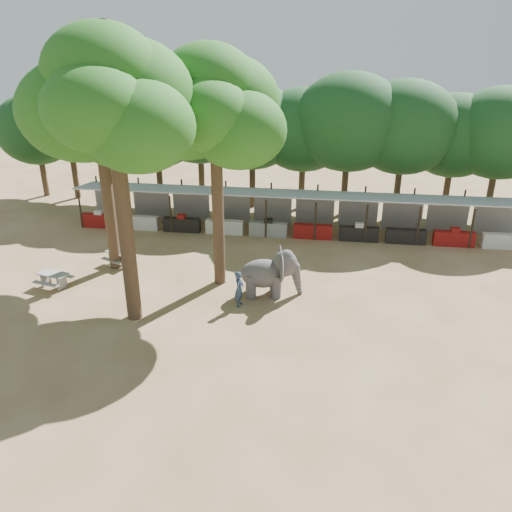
# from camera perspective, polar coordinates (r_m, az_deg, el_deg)

# --- Properties ---
(ground) EXTENTS (100.00, 100.00, 0.00)m
(ground) POSITION_cam_1_polar(r_m,az_deg,el_deg) (19.95, 0.75, -11.12)
(ground) COLOR brown
(ground) RESTS_ON ground
(vendor_stalls) EXTENTS (28.00, 2.99, 2.80)m
(vendor_stalls) POSITION_cam_1_polar(r_m,az_deg,el_deg) (31.88, 4.13, 4.76)
(vendor_stalls) COLOR #9A9DA1
(vendor_stalls) RESTS_ON ground
(yard_tree_left) EXTENTS (7.10, 6.90, 11.02)m
(yard_tree_left) POSITION_cam_1_polar(r_m,az_deg,el_deg) (26.27, -17.77, 15.51)
(yard_tree_left) COLOR #332316
(yard_tree_left) RESTS_ON ground
(yard_tree_center) EXTENTS (7.10, 6.90, 12.04)m
(yard_tree_center) POSITION_cam_1_polar(r_m,az_deg,el_deg) (20.39, -16.32, 16.59)
(yard_tree_center) COLOR #332316
(yard_tree_center) RESTS_ON ground
(yard_tree_back) EXTENTS (7.10, 6.90, 11.36)m
(yard_tree_back) POSITION_cam_1_polar(r_m,az_deg,el_deg) (23.29, -4.98, 16.46)
(yard_tree_back) COLOR #332316
(yard_tree_back) RESTS_ON ground
(backdrop_trees) EXTENTS (46.46, 5.95, 8.33)m
(backdrop_trees) POSITION_cam_1_polar(r_m,az_deg,el_deg) (35.85, 5.02, 13.94)
(backdrop_trees) COLOR #332316
(backdrop_trees) RESTS_ON ground
(elephant) EXTENTS (3.11, 2.32, 2.32)m
(elephant) POSITION_cam_1_polar(r_m,az_deg,el_deg) (23.75, 1.69, -1.92)
(elephant) COLOR #413F3F
(elephant) RESTS_ON ground
(handler) EXTENTS (0.49, 0.67, 1.73)m
(handler) POSITION_cam_1_polar(r_m,az_deg,el_deg) (22.89, -1.92, -3.78)
(handler) COLOR #26384C
(handler) RESTS_ON ground
(picnic_table_near) EXTENTS (1.76, 1.65, 0.75)m
(picnic_table_near) POSITION_cam_1_polar(r_m,az_deg,el_deg) (26.74, -22.14, -2.34)
(picnic_table_near) COLOR gray
(picnic_table_near) RESTS_ON ground
(picnic_table_far) EXTENTS (1.94, 1.86, 0.76)m
(picnic_table_far) POSITION_cam_1_polar(r_m,az_deg,el_deg) (28.25, -15.30, -0.02)
(picnic_table_far) COLOR gray
(picnic_table_far) RESTS_ON ground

